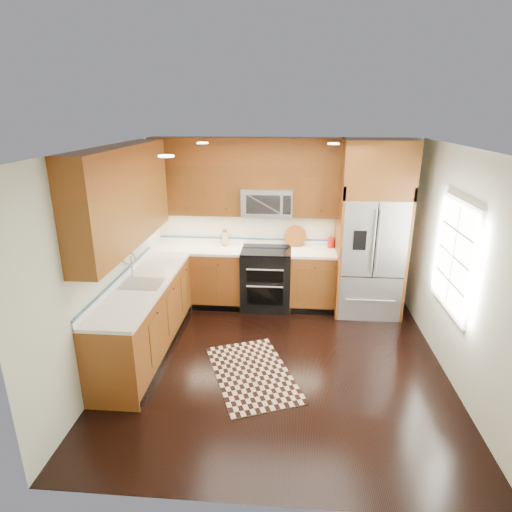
# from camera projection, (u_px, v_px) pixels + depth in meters

# --- Properties ---
(ground) EXTENTS (4.00, 4.00, 0.00)m
(ground) POSITION_uv_depth(u_px,v_px,m) (278.00, 365.00, 5.27)
(ground) COLOR black
(ground) RESTS_ON ground
(wall_back) EXTENTS (4.00, 0.02, 2.60)m
(wall_back) POSITION_uv_depth(u_px,v_px,m) (284.00, 222.00, 6.74)
(wall_back) COLOR beige
(wall_back) RESTS_ON ground
(wall_left) EXTENTS (0.02, 4.00, 2.60)m
(wall_left) POSITION_uv_depth(u_px,v_px,m) (109.00, 261.00, 5.00)
(wall_left) COLOR beige
(wall_left) RESTS_ON ground
(wall_right) EXTENTS (0.02, 4.00, 2.60)m
(wall_right) POSITION_uv_depth(u_px,v_px,m) (462.00, 271.00, 4.69)
(wall_right) COLOR beige
(wall_right) RESTS_ON ground
(window) EXTENTS (0.04, 1.10, 1.30)m
(window) POSITION_uv_depth(u_px,v_px,m) (455.00, 256.00, 4.85)
(window) COLOR white
(window) RESTS_ON ground
(base_cabinets) EXTENTS (2.85, 3.00, 0.90)m
(base_cabinets) POSITION_uv_depth(u_px,v_px,m) (194.00, 298.00, 6.07)
(base_cabinets) COLOR brown
(base_cabinets) RESTS_ON ground
(countertop) EXTENTS (2.86, 3.01, 0.04)m
(countertop) POSITION_uv_depth(u_px,v_px,m) (204.00, 264.00, 6.01)
(countertop) COLOR white
(countertop) RESTS_ON base_cabinets
(upper_cabinets) EXTENTS (2.85, 3.00, 1.15)m
(upper_cabinets) POSITION_uv_depth(u_px,v_px,m) (197.00, 185.00, 5.73)
(upper_cabinets) COLOR brown
(upper_cabinets) RESTS_ON ground
(range) EXTENTS (0.76, 0.67, 0.95)m
(range) POSITION_uv_depth(u_px,v_px,m) (266.00, 278.00, 6.71)
(range) COLOR black
(range) RESTS_ON ground
(microwave) EXTENTS (0.76, 0.40, 0.42)m
(microwave) POSITION_uv_depth(u_px,v_px,m) (267.00, 202.00, 6.45)
(microwave) COLOR #B2B2B7
(microwave) RESTS_ON ground
(refrigerator) EXTENTS (0.98, 0.75, 2.60)m
(refrigerator) POSITION_uv_depth(u_px,v_px,m) (371.00, 230.00, 6.28)
(refrigerator) COLOR #B2B2B7
(refrigerator) RESTS_ON ground
(sink_faucet) EXTENTS (0.54, 0.44, 0.37)m
(sink_faucet) POSITION_uv_depth(u_px,v_px,m) (140.00, 279.00, 5.30)
(sink_faucet) COLOR #B2B2B7
(sink_faucet) RESTS_ON countertop
(rug) EXTENTS (1.31, 1.63, 0.01)m
(rug) POSITION_uv_depth(u_px,v_px,m) (252.00, 373.00, 5.09)
(rug) COLOR black
(rug) RESTS_ON ground
(knife_block) EXTENTS (0.10, 0.13, 0.25)m
(knife_block) POSITION_uv_depth(u_px,v_px,m) (225.00, 238.00, 6.80)
(knife_block) COLOR tan
(knife_block) RESTS_ON countertop
(utensil_crock) EXTENTS (0.15, 0.15, 0.33)m
(utensil_crock) POSITION_uv_depth(u_px,v_px,m) (331.00, 240.00, 6.65)
(utensil_crock) COLOR #9F1413
(utensil_crock) RESTS_ON countertop
(cutting_board) EXTENTS (0.36, 0.36, 0.02)m
(cutting_board) POSITION_uv_depth(u_px,v_px,m) (295.00, 245.00, 6.74)
(cutting_board) COLOR brown
(cutting_board) RESTS_ON countertop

